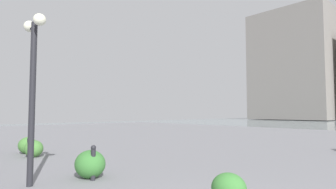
% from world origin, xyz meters
% --- Properties ---
extents(building_annex, '(17.65, 10.09, 25.23)m').
position_xyz_m(building_annex, '(25.85, -62.75, 12.61)').
color(building_annex, gray).
rests_on(building_annex, ground).
extents(lamppost, '(0.98, 0.28, 3.95)m').
position_xyz_m(lamppost, '(5.14, 0.77, 2.64)').
color(lamppost, '#232328').
rests_on(lamppost, ground).
extents(bollard_near, '(0.13, 0.13, 0.87)m').
position_xyz_m(bollard_near, '(4.65, -0.57, 0.45)').
color(bollard_near, '#232328').
rests_on(bollard_near, ground).
extents(bollard_mid, '(0.13, 0.13, 0.71)m').
position_xyz_m(bollard_mid, '(9.83, -0.61, 0.37)').
color(bollard_mid, '#232328').
rests_on(bollard_mid, ground).
extents(shrub_low, '(0.84, 0.76, 0.72)m').
position_xyz_m(shrub_low, '(4.91, -0.62, 0.36)').
color(shrub_low, '#387533').
rests_on(shrub_low, ground).
extents(shrub_round, '(0.79, 0.71, 0.67)m').
position_xyz_m(shrub_round, '(10.61, -0.80, 0.33)').
color(shrub_round, '#477F38').
rests_on(shrub_round, ground).
extents(shrub_wide, '(0.74, 0.66, 0.63)m').
position_xyz_m(shrub_wide, '(9.49, -0.69, 0.31)').
color(shrub_wide, '#477F38').
rests_on(shrub_wide, ground).
extents(shrub_tall, '(0.67, 0.61, 0.57)m').
position_xyz_m(shrub_tall, '(1.28, -1.52, 0.29)').
color(shrub_tall, '#387533').
rests_on(shrub_tall, ground).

